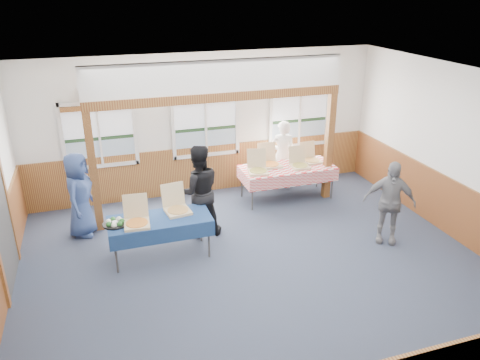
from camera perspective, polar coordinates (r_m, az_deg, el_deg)
The scene contains 28 objects.
floor at distance 8.20m, azimuth 2.09°, elevation -10.70°, with size 8.00×8.00×0.00m, color #252B3C.
ceiling at distance 6.97m, azimuth 2.47°, elevation 11.83°, with size 8.00×8.00×0.00m, color white.
wall_back at distance 10.61m, azimuth -4.26°, elevation 6.73°, with size 8.00×8.00×0.00m, color silver.
wall_front at distance 4.76m, azimuth 17.45°, elevation -16.29°, with size 8.00×8.00×0.00m, color silver.
wall_right at distance 9.51m, azimuth 25.57°, elevation 2.59°, with size 8.00×8.00×0.00m, color silver.
wainscot_back at distance 10.92m, azimuth -4.07°, elevation 1.39°, with size 7.98×0.05×1.10m, color brown.
wainscot_right at distance 9.87m, azimuth 24.44°, elevation -3.14°, with size 0.05×6.98×1.10m, color brown.
cased_opening at distance 8.25m, azimuth -27.16°, elevation -4.83°, with size 0.06×1.30×2.10m, color #373737.
window_left at distance 10.27m, azimuth -16.83°, elevation 5.73°, with size 1.56×0.10×1.46m.
window_mid at distance 10.54m, azimuth -4.22°, elevation 7.08°, with size 1.56×0.10×1.46m.
window_right at distance 11.29m, azimuth 7.29°, elevation 8.02°, with size 1.56×0.10×1.46m.
post_left at distance 9.32m, azimuth -17.43°, elevation 0.82°, with size 0.15×0.15×2.40m, color #5B2A14.
post_right at distance 10.53m, azimuth 10.79°, elevation 3.98°, with size 0.15×0.15×2.40m, color #5B2A14.
cross_beam at distance 9.26m, azimuth -2.60°, elevation 10.09°, with size 5.15×0.18×0.18m, color #5B2A14.
table_left at distance 8.31m, azimuth -9.76°, elevation -4.98°, with size 1.92×1.26×0.76m.
table_right at distance 10.50m, azimuth 5.80°, elevation 1.36°, with size 2.18×1.15×0.76m.
pizza_box_a at distance 8.12m, azimuth -12.47°, elevation -4.88°, with size 0.46×0.54×0.46m.
pizza_box_b at distance 8.44m, azimuth -7.68°, elevation -3.42°, with size 0.49×0.57×0.46m.
pizza_box_c at distance 10.11m, azimuth 2.19°, elevation 1.33°, with size 0.51×0.58×0.46m.
pizza_box_d at distance 10.50m, azimuth 3.65°, elevation 2.12°, with size 0.43×0.52×0.47m.
pizza_box_e at distance 10.49m, azimuth 7.26°, elevation 1.95°, with size 0.41×0.49×0.42m.
pizza_box_f at distance 10.84m, azimuth 8.67°, elevation 2.56°, with size 0.42×0.49×0.42m.
veggie_tray at distance 8.22m, azimuth -14.98°, elevation -5.08°, with size 0.42×0.42×0.09m.
drink_glass at distance 10.60m, azimuth 10.59°, elevation 2.03°, with size 0.07×0.07×0.15m, color #9A5D19.
woman_white at distance 11.00m, azimuth 5.17°, elevation 3.07°, with size 0.60×0.40×1.65m, color silver.
woman_black at distance 8.87m, azimuth -5.12°, elevation -1.35°, with size 0.88×0.69×1.82m, color black.
man_blue at distance 9.38m, azimuth -19.00°, elevation -1.70°, with size 0.81×0.53×1.67m, color #32487D.
person_grey at distance 9.06m, azimuth 17.73°, elevation -2.61°, with size 0.94×0.39×1.61m, color slate.
Camera 1 is at (-2.38, -6.41, 4.52)m, focal length 35.00 mm.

